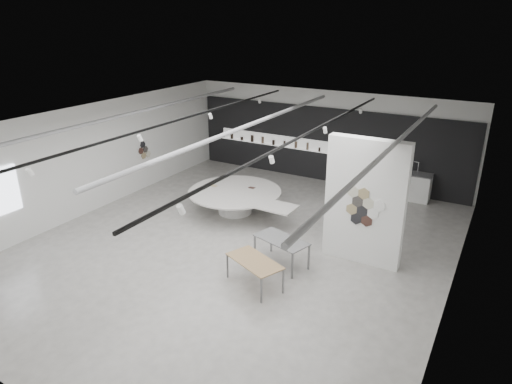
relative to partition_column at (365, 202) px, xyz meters
The scene contains 7 objects.
room 3.74m from the partition_column, 164.48° to the right, with size 12.02×14.02×3.82m.
back_wall_display 6.94m from the partition_column, 121.10° to the left, with size 11.80×0.27×3.10m.
partition_column is the anchor object (origin of this frame).
display_island 5.15m from the partition_column, 167.21° to the left, with size 4.24×3.38×0.84m.
sample_table_wood 3.49m from the partition_column, 126.93° to the right, with size 1.73×1.33×0.73m.
sample_table_stone 2.54m from the partition_column, 144.46° to the right, with size 1.69×1.18×0.79m.
kitchen_counter 5.69m from the partition_column, 89.81° to the left, with size 1.85×0.74×1.46m.
Camera 1 is at (6.61, -10.54, 6.58)m, focal length 32.00 mm.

